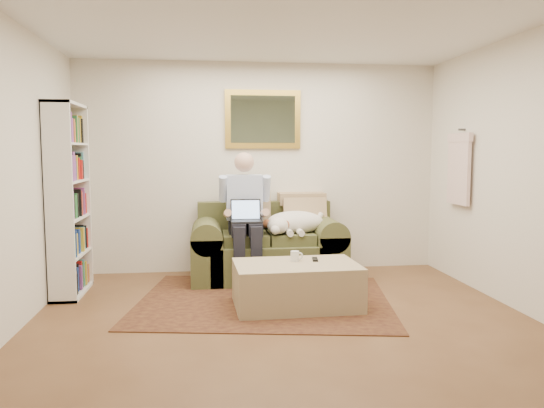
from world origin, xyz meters
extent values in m
cube|color=brown|center=(0.00, 0.00, 0.00)|extent=(4.50, 5.00, 0.01)
cube|color=white|center=(0.00, 0.00, 2.60)|extent=(4.50, 5.00, 0.01)
cube|color=silver|center=(0.00, 2.50, 1.30)|extent=(4.50, 0.01, 2.60)
cube|color=black|center=(-0.10, 1.07, 0.01)|extent=(2.79, 2.38, 0.01)
cube|color=brown|center=(0.04, 1.98, 0.22)|extent=(1.35, 0.86, 0.44)
cube|color=brown|center=(0.04, 2.36, 0.66)|extent=(1.63, 0.19, 0.45)
cube|color=brown|center=(-0.67, 1.98, 0.27)|extent=(0.35, 0.86, 0.90)
cube|color=brown|center=(0.75, 1.98, 0.27)|extent=(0.35, 0.86, 0.90)
cube|color=brown|center=(-0.23, 1.93, 0.50)|extent=(0.51, 0.58, 0.13)
cube|color=brown|center=(0.31, 1.93, 0.50)|extent=(0.51, 0.58, 0.13)
cube|color=black|center=(-0.23, 1.73, 0.73)|extent=(0.34, 0.24, 0.02)
cube|color=black|center=(-0.23, 1.85, 0.85)|extent=(0.34, 0.07, 0.24)
cube|color=#99BFF2|center=(-0.23, 1.84, 0.85)|extent=(0.31, 0.05, 0.21)
cube|color=tan|center=(0.18, 0.82, 0.21)|extent=(1.21, 0.79, 0.43)
cylinder|color=white|center=(0.19, 0.93, 0.48)|extent=(0.08, 0.08, 0.10)
cube|color=black|center=(0.39, 0.94, 0.44)|extent=(0.07, 0.16, 0.02)
cube|color=gold|center=(0.04, 2.48, 1.90)|extent=(0.94, 0.04, 0.72)
cube|color=gray|center=(0.04, 2.46, 1.90)|extent=(0.80, 0.01, 0.58)
camera|label=1|loc=(-0.67, -4.13, 1.51)|focal=35.00mm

